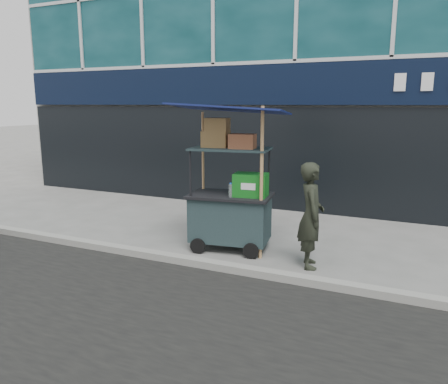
% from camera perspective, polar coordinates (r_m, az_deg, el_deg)
% --- Properties ---
extents(ground, '(80.00, 80.00, 0.00)m').
position_cam_1_polar(ground, '(6.92, -0.34, -9.50)').
color(ground, '#63625E').
rests_on(ground, ground).
extents(curb, '(80.00, 0.18, 0.12)m').
position_cam_1_polar(curb, '(6.73, -1.06, -9.58)').
color(curb, gray).
rests_on(curb, ground).
extents(vendor_cart, '(2.02, 1.55, 2.50)m').
position_cam_1_polar(vendor_cart, '(7.42, 0.96, -0.99)').
color(vendor_cart, black).
rests_on(vendor_cart, ground).
extents(vendor_man, '(0.56, 0.69, 1.63)m').
position_cam_1_polar(vendor_man, '(6.76, 11.30, -3.01)').
color(vendor_man, black).
rests_on(vendor_man, ground).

